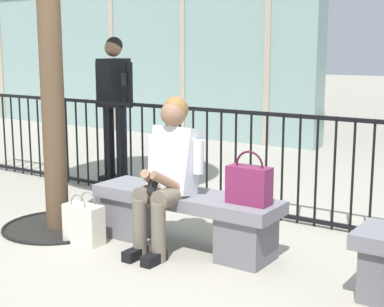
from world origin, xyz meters
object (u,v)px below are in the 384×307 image
(seated_person_with_phone, at_px, (168,170))
(bystander_at_railing, at_px, (114,98))
(stone_bench, at_px, (185,214))
(handbag_on_bench, at_px, (249,184))
(shopping_bag, at_px, (84,224))

(seated_person_with_phone, xyz_separation_m, bystander_at_railing, (-1.98, 1.61, 0.35))
(stone_bench, distance_m, handbag_on_bench, 0.67)
(stone_bench, relative_size, seated_person_with_phone, 1.32)
(stone_bench, relative_size, bystander_at_railing, 0.94)
(stone_bench, height_order, seated_person_with_phone, seated_person_with_phone)
(stone_bench, bearing_deg, handbag_on_bench, -0.99)
(seated_person_with_phone, relative_size, handbag_on_bench, 3.05)
(stone_bench, relative_size, shopping_bag, 3.76)
(stone_bench, bearing_deg, seated_person_with_phone, -117.22)
(stone_bench, xyz_separation_m, bystander_at_railing, (-2.05, 1.48, 0.73))
(handbag_on_bench, distance_m, bystander_at_railing, 3.05)
(seated_person_with_phone, height_order, shopping_bag, seated_person_with_phone)
(handbag_on_bench, bearing_deg, stone_bench, 179.01)
(seated_person_with_phone, bearing_deg, stone_bench, 62.78)
(seated_person_with_phone, bearing_deg, bystander_at_railing, 140.94)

